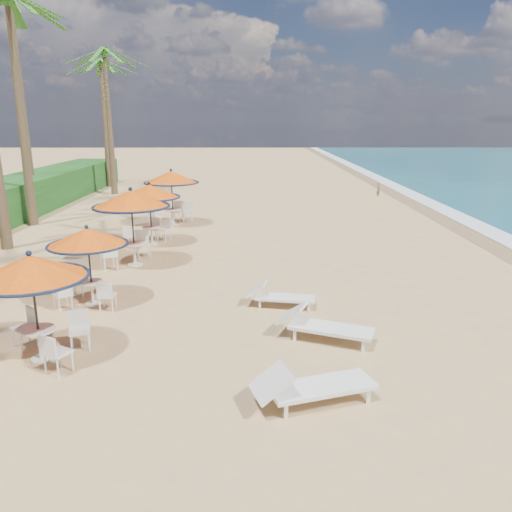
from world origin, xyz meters
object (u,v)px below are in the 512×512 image
at_px(lounger_far, 278,296).
at_px(lounger_near, 310,385).
at_px(station_0, 35,281).
at_px(lounger_mid, 321,325).
at_px(station_3, 149,199).
at_px(station_2, 130,206).
at_px(station_1, 86,247).
at_px(station_4, 172,184).

bearing_deg(lounger_far, lounger_near, -75.76).
xyz_separation_m(station_0, lounger_mid, (5.86, 0.90, -1.34)).
bearing_deg(lounger_far, lounger_mid, -56.90).
distance_m(station_0, station_3, 9.84).
relative_size(station_2, station_3, 1.07).
height_order(station_1, station_3, station_3).
distance_m(station_4, lounger_near, 16.10).
relative_size(station_0, station_4, 0.88).
bearing_deg(station_3, lounger_near, -66.47).
bearing_deg(lounger_near, lounger_far, 76.46).
xyz_separation_m(station_4, lounger_far, (4.43, -10.60, -1.62)).
bearing_deg(lounger_mid, lounger_far, 134.84).
relative_size(station_1, lounger_near, 0.95).
relative_size(station_2, lounger_far, 1.41).
distance_m(station_1, lounger_far, 5.17).
distance_m(station_2, lounger_near, 10.14).
bearing_deg(lounger_mid, station_0, -149.25).
bearing_deg(lounger_far, station_1, -171.91).
height_order(station_1, lounger_mid, station_1).
xyz_separation_m(station_4, lounger_mid, (5.30, -12.67, -1.56)).
distance_m(station_3, lounger_mid, 10.63).
xyz_separation_m(station_1, lounger_far, (5.00, -0.19, -1.28)).
xyz_separation_m(station_1, lounger_mid, (5.88, -2.26, -1.22)).
height_order(station_0, station_2, station_2).
height_order(station_4, lounger_far, station_4).
bearing_deg(station_1, station_0, -89.75).
xyz_separation_m(lounger_near, lounger_mid, (0.54, 2.64, -0.00)).
relative_size(station_0, station_3, 0.94).
xyz_separation_m(station_1, station_2, (0.29, 3.74, 0.44)).
bearing_deg(lounger_near, station_4, 89.73).
relative_size(station_2, lounger_mid, 1.18).
height_order(station_3, lounger_far, station_3).
distance_m(station_2, lounger_far, 6.38).
xyz_separation_m(station_1, lounger_near, (5.33, -4.90, -1.22)).
xyz_separation_m(station_2, lounger_far, (4.72, -3.93, -1.73)).
distance_m(station_1, lounger_near, 7.34).
bearing_deg(lounger_far, station_2, 150.49).
bearing_deg(station_1, lounger_far, -2.15).
relative_size(station_3, lounger_far, 1.32).
bearing_deg(station_1, station_3, 87.46).
bearing_deg(station_2, station_4, 87.52).
distance_m(station_0, station_4, 13.59).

